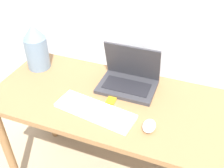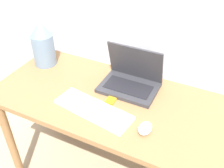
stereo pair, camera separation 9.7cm
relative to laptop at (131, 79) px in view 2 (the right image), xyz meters
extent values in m
cube|color=olive|center=(0.01, -0.15, -0.07)|extent=(1.39, 0.59, 0.03)
cylinder|color=olive|center=(-0.63, -0.38, -0.44)|extent=(0.05, 0.05, 0.71)
cylinder|color=olive|center=(-0.63, 0.09, -0.44)|extent=(0.05, 0.05, 0.71)
cube|color=#333338|center=(0.00, -0.03, -0.04)|extent=(0.31, 0.22, 0.02)
cube|color=black|center=(0.00, -0.04, -0.03)|extent=(0.25, 0.12, 0.00)
cube|color=#333338|center=(0.00, 0.05, 0.07)|extent=(0.31, 0.07, 0.22)
cube|color=black|center=(0.00, 0.06, 0.08)|extent=(0.27, 0.05, 0.18)
cube|color=white|center=(-0.09, -0.27, -0.04)|extent=(0.42, 0.19, 0.02)
cube|color=silver|center=(-0.09, -0.27, -0.03)|extent=(0.38, 0.16, 0.00)
ellipsoid|color=silver|center=(0.19, -0.28, -0.03)|extent=(0.06, 0.09, 0.04)
cylinder|color=slate|center=(-0.57, -0.01, 0.05)|extent=(0.13, 0.13, 0.19)
cone|color=slate|center=(-0.57, -0.01, 0.19)|extent=(0.13, 0.13, 0.08)
cube|color=orange|center=(-0.04, -0.16, -0.05)|extent=(0.05, 0.07, 0.01)
camera|label=1|loc=(0.33, -1.12, 0.83)|focal=42.00mm
camera|label=2|loc=(0.41, -1.08, 0.83)|focal=42.00mm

